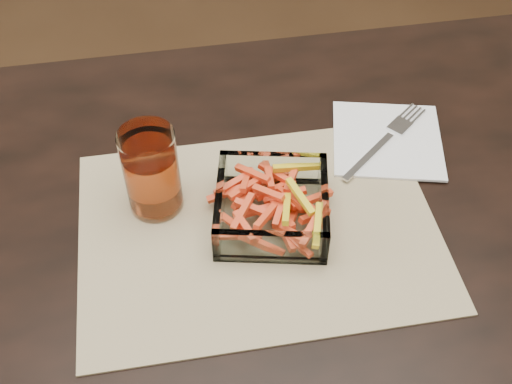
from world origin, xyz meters
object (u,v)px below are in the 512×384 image
(dining_table, at_px, (344,288))
(tumbler, at_px, (152,174))
(glass_bowl, at_px, (272,208))
(fork, at_px, (387,139))

(dining_table, height_order, tumbler, tumbler)
(dining_table, height_order, glass_bowl, glass_bowl)
(fork, bearing_deg, dining_table, -69.77)
(glass_bowl, xyz_separation_m, fork, (0.19, 0.11, -0.02))
(dining_table, distance_m, tumbler, 0.30)
(dining_table, relative_size, glass_bowl, 9.77)
(glass_bowl, bearing_deg, tumbler, 159.83)
(glass_bowl, height_order, tumbler, tumbler)
(dining_table, bearing_deg, fork, 60.19)
(tumbler, bearing_deg, fork, 10.27)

